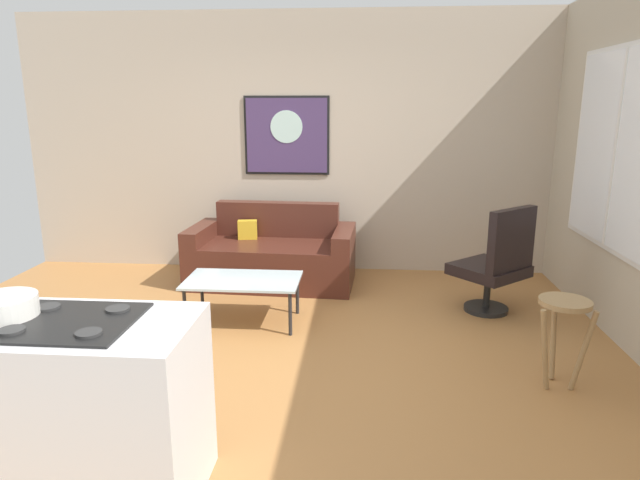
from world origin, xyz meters
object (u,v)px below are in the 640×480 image
Objects in this scene: couch at (272,256)px; wall_painting at (287,135)px; coffee_table at (243,283)px; bar_stool at (563,319)px; armchair at (497,263)px; mixing_bowl at (4,308)px.

wall_painting reaches higher than couch.
coffee_table is 2.50m from bar_stool.
couch is at bearing 137.70° from bar_stool.
armchair is 1.32m from bar_stool.
armchair is at bearing -18.98° from couch.
coffee_table is at bearing -95.54° from wall_painting.
couch is at bearing 78.33° from mixing_bowl.
couch is 2.26m from armchair.
armchair is 1.61× the size of bar_stool.
bar_stool is at bearing 22.88° from mixing_bowl.
bar_stool is (2.25, -2.05, 0.19)m from couch.
wall_painting is at bearing 80.40° from couch.
wall_painting is at bearing 129.74° from bar_stool.
bar_stool is 0.65× the size of wall_painting.
bar_stool is 2.07× the size of mixing_bowl.
couch is 1.34m from wall_painting.
couch is at bearing 161.02° from armchair.
bar_stool is (0.12, -1.32, 0.00)m from armchair.
mixing_bowl is at bearing -101.38° from wall_painting.
mixing_bowl is 3.95m from wall_painting.
couch is 1.85× the size of wall_painting.
armchair reaches higher than bar_stool.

